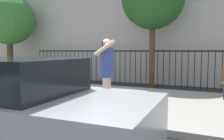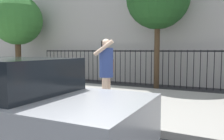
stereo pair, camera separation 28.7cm
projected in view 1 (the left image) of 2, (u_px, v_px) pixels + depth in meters
The scene contains 6 objects.
ground_plane at pixel (63, 121), 5.16m from camera, with size 60.00×60.00×0.00m, color #28282B.
sidewalk at pixel (107, 99), 7.14m from camera, with size 28.00×4.40×0.15m, color #9E9B93.
iron_fence at pixel (144, 63), 10.40m from camera, with size 12.03×0.04×1.60m.
parked_hatchback at pixel (18, 107), 3.61m from camera, with size 4.27×1.99×1.45m.
pedestrian_on_phone at pixel (107, 68), 5.67m from camera, with size 0.50×0.70×1.70m.
street_tree_near at pixel (9, 20), 12.47m from camera, with size 2.73×2.73×4.62m.
Camera 1 is at (3.12, -4.12, 1.58)m, focal length 37.26 mm.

